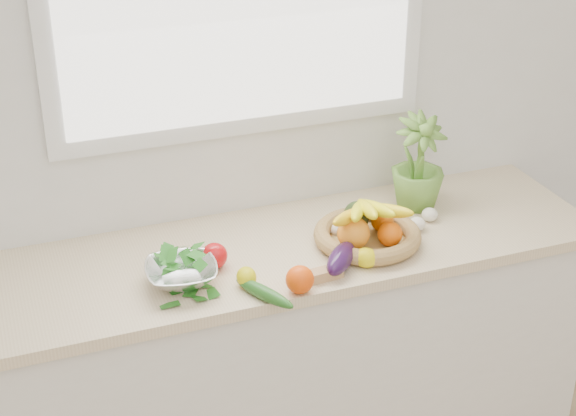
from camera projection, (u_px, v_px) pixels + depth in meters
name	position (u px, v px, depth m)	size (l,w,h in m)	color
back_wall	(241.00, 90.00, 2.95)	(4.50, 0.02, 2.70)	white
counter_cabinet	(273.00, 363.00, 3.12)	(2.20, 0.58, 0.86)	silver
countertop	(272.00, 254.00, 2.91)	(2.24, 0.62, 0.04)	beige
orange_loose	(300.00, 280.00, 2.65)	(0.09, 0.09, 0.09)	#F54A07
lemon_a	(246.00, 277.00, 2.69)	(0.06, 0.08, 0.06)	#CFC60B
lemon_b	(301.00, 283.00, 2.66)	(0.06, 0.07, 0.06)	yellow
lemon_c	(366.00, 258.00, 2.79)	(0.06, 0.08, 0.06)	yellow
apple	(214.00, 256.00, 2.78)	(0.08, 0.08, 0.08)	red
ginger	(326.00, 274.00, 2.73)	(0.11, 0.04, 0.03)	tan
garlic_a	(336.00, 230.00, 2.97)	(0.05, 0.05, 0.04)	beige
garlic_b	(430.00, 215.00, 3.07)	(0.06, 0.06, 0.05)	white
garlic_c	(417.00, 224.00, 3.01)	(0.06, 0.06, 0.05)	white
eggplant	(341.00, 258.00, 2.77)	(0.07, 0.19, 0.08)	#2A103B
cucumber	(264.00, 293.00, 2.62)	(0.04, 0.23, 0.04)	#255A1A
radish	(263.00, 291.00, 2.64)	(0.03, 0.03, 0.03)	red
potted_herb	(418.00, 162.00, 3.10)	(0.19, 0.19, 0.34)	#649937
fruit_basket	(367.00, 230.00, 2.91)	(0.42, 0.42, 0.19)	tan
colander_with_spinach	(181.00, 269.00, 2.67)	(0.24, 0.24, 0.12)	white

